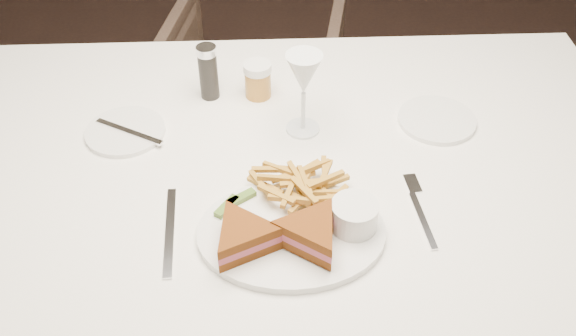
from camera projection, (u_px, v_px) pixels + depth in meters
The scene contains 3 objects.
table at pixel (285, 292), 1.46m from camera, with size 1.44×0.96×0.75m, color white.
chair_far at pixel (254, 83), 2.23m from camera, with size 0.58×0.54×0.59m, color #4C392F.
table_setting at pixel (288, 178), 1.14m from camera, with size 0.79×0.61×0.18m.
Camera 1 is at (-0.34, -0.92, 1.56)m, focal length 40.00 mm.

